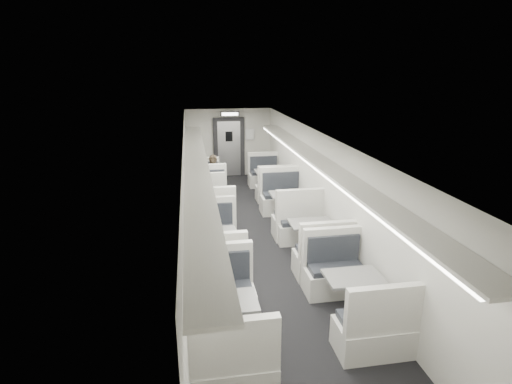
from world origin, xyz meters
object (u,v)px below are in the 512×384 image
object	(u,v)px
booth_right_d	(352,297)
passenger	(214,180)
booth_left_a	(205,189)
vestibule_door	(229,148)
booth_left_b	(208,207)
booth_left_c	(214,249)
booth_right_a	(269,181)
booth_right_b	(289,208)
exit_sign	(230,114)
booth_right_c	(311,239)
booth_left_d	(226,324)

from	to	relation	value
booth_right_d	passenger	xyz separation A→B (m)	(-1.75, 5.84, 0.34)
booth_left_a	vestibule_door	world-z (taller)	vestibule_door
booth_left_b	booth_left_c	size ratio (longest dim) A/B	1.12
booth_right_a	passenger	size ratio (longest dim) A/B	1.43
booth_right_b	passenger	distance (m)	2.54
booth_left_c	booth_right_d	distance (m)	2.87
booth_right_b	vestibule_door	size ratio (longest dim) A/B	1.09
booth_right_a	vestibule_door	bearing A→B (deg)	114.41
passenger	exit_sign	xyz separation A→B (m)	(0.75, 2.54, 1.56)
passenger	booth_left_a	bearing A→B (deg)	147.00
booth_right_a	exit_sign	world-z (taller)	exit_sign
booth_right_d	booth_left_c	bearing A→B (deg)	134.11
booth_right_a	booth_right_c	xyz separation A→B (m)	(0.00, -4.48, 0.02)
booth_left_b	exit_sign	xyz separation A→B (m)	(1.00, 3.97, 1.86)
booth_left_d	passenger	distance (m)	6.23
booth_right_d	booth_left_d	bearing A→B (deg)	-169.41
booth_left_d	booth_right_c	bearing A→B (deg)	51.99
booth_right_d	booth_right_a	bearing A→B (deg)	90.00
booth_left_c	booth_left_d	xyz separation A→B (m)	(0.00, -2.44, 0.01)
booth_right_c	booth_right_d	distance (m)	2.19
booth_right_b	passenger	size ratio (longest dim) A/B	1.59
booth_left_a	booth_right_d	distance (m)	6.48
booth_left_b	vestibule_door	xyz separation A→B (m)	(1.00, 4.46, 0.62)
booth_left_a	booth_right_c	distance (m)	4.46
booth_right_d	passenger	size ratio (longest dim) A/B	1.48
booth_right_d	booth_left_b	bearing A→B (deg)	114.39
booth_right_c	exit_sign	xyz separation A→B (m)	(-1.00, 6.20, 1.89)
booth_right_a	passenger	bearing A→B (deg)	-154.73
booth_right_c	vestibule_door	xyz separation A→B (m)	(-1.00, 6.68, 0.65)
booth_right_a	booth_right_c	size ratio (longest dim) A/B	0.95
booth_left_b	booth_right_d	world-z (taller)	booth_left_b
booth_right_d	exit_sign	bearing A→B (deg)	96.80
booth_left_a	exit_sign	distance (m)	3.09
booth_left_b	vestibule_door	bearing A→B (deg)	77.36
booth_right_a	booth_right_b	world-z (taller)	booth_right_b
booth_left_c	booth_right_c	bearing A→B (deg)	3.48
booth_left_a	passenger	bearing A→B (deg)	-53.04
booth_left_c	booth_left_b	bearing A→B (deg)	90.00
exit_sign	booth_right_c	bearing A→B (deg)	-80.83
booth_left_c	passenger	world-z (taller)	passenger
booth_left_c	booth_left_d	world-z (taller)	booth_left_d
booth_right_c	booth_right_d	bearing A→B (deg)	-90.00
booth_right_c	vestibule_door	bearing A→B (deg)	98.51
booth_right_b	exit_sign	size ratio (longest dim) A/B	3.68
booth_right_a	exit_sign	size ratio (longest dim) A/B	3.32
booth_left_a	vestibule_door	distance (m)	2.96
booth_left_a	passenger	xyz separation A→B (m)	(0.25, -0.33, 0.35)
booth_left_c	booth_right_c	distance (m)	2.00
passenger	booth_left_d	bearing A→B (deg)	-72.24
booth_right_b	booth_left_d	bearing A→B (deg)	-114.41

